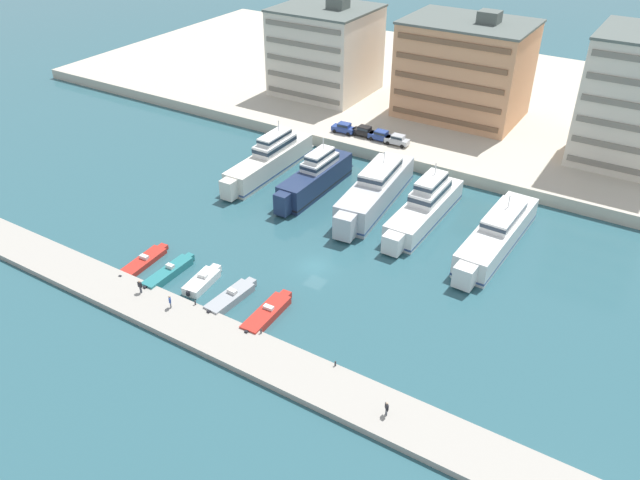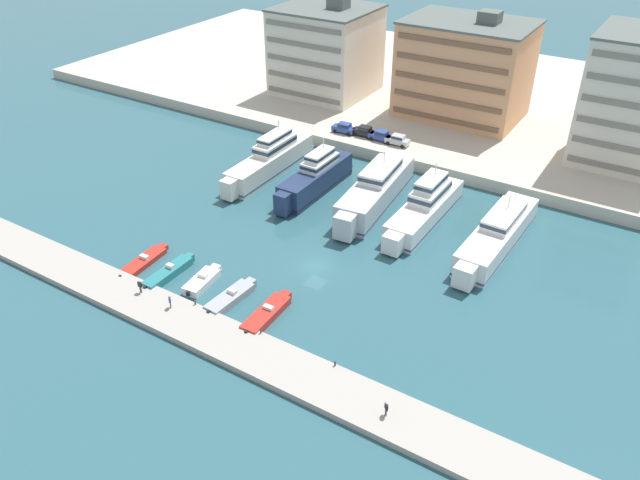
{
  "view_description": "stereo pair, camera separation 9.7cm",
  "coord_description": "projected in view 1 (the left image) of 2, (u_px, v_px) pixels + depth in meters",
  "views": [
    {
      "loc": [
        34.66,
        -54.7,
        45.91
      ],
      "look_at": [
        -0.75,
        2.35,
        2.5
      ],
      "focal_mm": 35.0,
      "sensor_mm": 36.0,
      "label": 1
    },
    {
      "loc": [
        34.74,
        -54.65,
        45.91
      ],
      "look_at": [
        -0.75,
        2.35,
        2.5
      ],
      "focal_mm": 35.0,
      "sensor_mm": 36.0,
      "label": 2
    }
  ],
  "objects": [
    {
      "name": "car_black_left",
      "position": [
        364.0,
        131.0,
        108.56
      ],
      "size": [
        4.12,
        1.96,
        1.8
      ],
      "color": "black",
      "rests_on": "quay_promenade"
    },
    {
      "name": "car_silver_center_left",
      "position": [
        397.0,
        140.0,
        105.43
      ],
      "size": [
        4.14,
        1.99,
        1.8
      ],
      "color": "#B7BCC1",
      "rests_on": "quay_promenade"
    },
    {
      "name": "yacht_navy_left",
      "position": [
        315.0,
        178.0,
        94.94
      ],
      "size": [
        3.84,
        18.59,
        8.0
      ],
      "color": "navy",
      "rests_on": "ground"
    },
    {
      "name": "ground_plane",
      "position": [
        315.0,
        267.0,
        79.3
      ],
      "size": [
        400.0,
        400.0,
        0.0
      ],
      "primitive_type": "plane",
      "color": "#2D5B66"
    },
    {
      "name": "yacht_ivory_far_left",
      "position": [
        270.0,
        160.0,
        100.29
      ],
      "size": [
        4.13,
        22.33,
        8.08
      ],
      "color": "silver",
      "rests_on": "ground"
    },
    {
      "name": "motorboat_grey_center_left",
      "position": [
        231.0,
        297.0,
        73.2
      ],
      "size": [
        2.51,
        7.89,
        1.45
      ],
      "color": "#9EA3A8",
      "rests_on": "ground"
    },
    {
      "name": "yacht_silver_mid_left",
      "position": [
        375.0,
        191.0,
        91.47
      ],
      "size": [
        6.71,
        23.1,
        7.39
      ],
      "color": "silver",
      "rests_on": "ground"
    },
    {
      "name": "motorboat_red_center",
      "position": [
        267.0,
        313.0,
        70.75
      ],
      "size": [
        2.44,
        8.54,
        1.32
      ],
      "color": "red",
      "rests_on": "ground"
    },
    {
      "name": "yacht_white_center_left",
      "position": [
        425.0,
        207.0,
        87.66
      ],
      "size": [
        4.5,
        20.92,
        8.07
      ],
      "color": "white",
      "rests_on": "ground"
    },
    {
      "name": "car_blue_mid_left",
      "position": [
        381.0,
        135.0,
        106.94
      ],
      "size": [
        4.13,
        1.98,
        1.8
      ],
      "color": "#28428E",
      "rests_on": "quay_promenade"
    },
    {
      "name": "pedestrian_far_side",
      "position": [
        140.0,
        286.0,
        73.04
      ],
      "size": [
        0.67,
        0.26,
        1.73
      ],
      "color": "#4C515B",
      "rests_on": "pier_dock"
    },
    {
      "name": "motorboat_teal_left",
      "position": [
        169.0,
        272.0,
        77.36
      ],
      "size": [
        1.87,
        8.47,
        1.49
      ],
      "color": "teal",
      "rests_on": "ground"
    },
    {
      "name": "yacht_white_center",
      "position": [
        497.0,
        235.0,
        82.07
      ],
      "size": [
        5.16,
        22.89,
        6.5
      ],
      "color": "white",
      "rests_on": "ground"
    },
    {
      "name": "bollard_east_mid",
      "position": [
        335.0,
        363.0,
        63.23
      ],
      "size": [
        0.2,
        0.2,
        0.61
      ],
      "color": "#2D2D33",
      "rests_on": "pier_dock"
    },
    {
      "name": "quay_promenade",
      "position": [
        490.0,
        102.0,
        126.06
      ],
      "size": [
        180.0,
        70.0,
        1.99
      ],
      "primitive_type": "cube",
      "color": "beige",
      "rests_on": "ground"
    },
    {
      "name": "motorboat_red_far_left",
      "position": [
        143.0,
        262.0,
        79.55
      ],
      "size": [
        2.55,
        8.54,
        1.15
      ],
      "color": "red",
      "rests_on": "ground"
    },
    {
      "name": "apartment_block_left",
      "position": [
        464.0,
        69.0,
        112.95
      ],
      "size": [
        22.15,
        15.89,
        19.21
      ],
      "color": "tan",
      "rests_on": "quay_promenade"
    },
    {
      "name": "apartment_block_far_left",
      "position": [
        326.0,
        50.0,
        123.93
      ],
      "size": [
        18.2,
        17.07,
        18.66
      ],
      "color": "silver",
      "rests_on": "quay_promenade"
    },
    {
      "name": "pier_dock",
      "position": [
        230.0,
        343.0,
        66.82
      ],
      "size": [
        120.0,
        5.84,
        0.74
      ],
      "primitive_type": "cube",
      "color": "#A8A399",
      "rests_on": "ground"
    },
    {
      "name": "pedestrian_near_edge",
      "position": [
        387.0,
        408.0,
        57.48
      ],
      "size": [
        0.49,
        0.47,
        1.64
      ],
      "color": "#4C515B",
      "rests_on": "pier_dock"
    },
    {
      "name": "apartment_block_mid_left",
      "position": [
        636.0,
        98.0,
        95.99
      ],
      "size": [
        14.91,
        15.66,
        22.16
      ],
      "color": "silver",
      "rests_on": "quay_promenade"
    },
    {
      "name": "car_blue_far_left",
      "position": [
        344.0,
        128.0,
        109.78
      ],
      "size": [
        4.19,
        2.1,
        1.8
      ],
      "color": "#28428E",
      "rests_on": "quay_promenade"
    },
    {
      "name": "pedestrian_mid_deck",
      "position": [
        170.0,
        301.0,
        70.71
      ],
      "size": [
        0.48,
        0.5,
        1.67
      ],
      "color": "#4C515B",
      "rests_on": "pier_dock"
    },
    {
      "name": "bollard_west_mid",
      "position": [
        261.0,
        331.0,
        67.38
      ],
      "size": [
        0.2,
        0.2,
        0.61
      ],
      "color": "#2D2D33",
      "rests_on": "pier_dock"
    },
    {
      "name": "bollard_west",
      "position": [
        195.0,
        302.0,
        71.52
      ],
      "size": [
        0.2,
        0.2,
        0.61
      ],
      "color": "#2D2D33",
      "rests_on": "pier_dock"
    },
    {
      "name": "motorboat_white_mid_left",
      "position": [
        203.0,
        281.0,
        75.87
      ],
      "size": [
        2.72,
        6.48,
        1.46
      ],
      "color": "white",
      "rests_on": "ground"
    }
  ]
}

